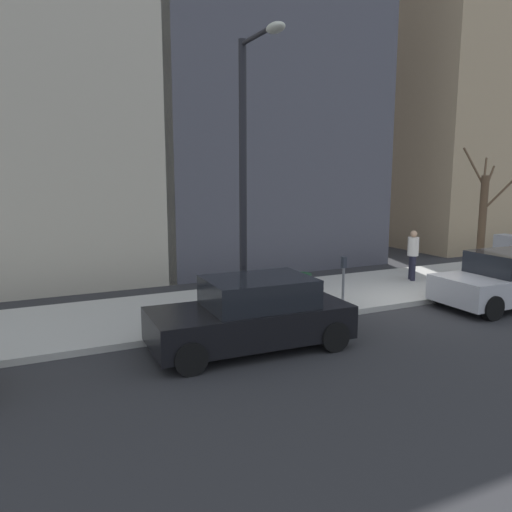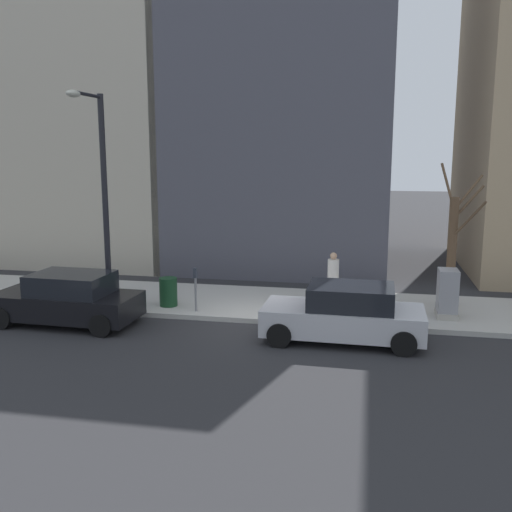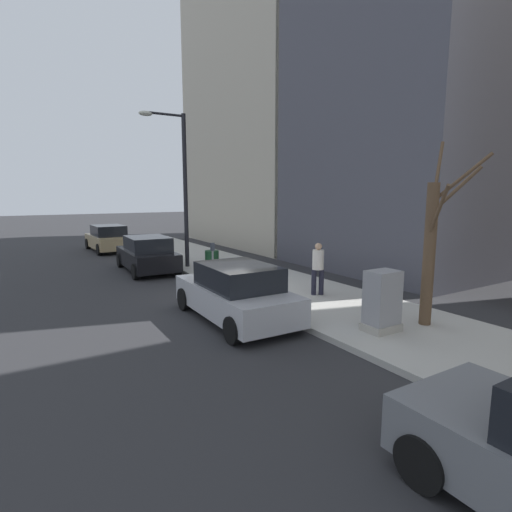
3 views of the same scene
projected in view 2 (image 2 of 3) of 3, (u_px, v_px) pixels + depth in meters
name	position (u px, v px, depth m)	size (l,w,h in m)	color
ground_plane	(262.00, 324.00, 16.61)	(120.00, 120.00, 0.00)	#2B2B2D
sidewalk	(273.00, 304.00, 18.52)	(4.00, 36.00, 0.15)	#B2AFA8
parked_car_silver	(345.00, 314.00, 15.03)	(1.98, 4.23, 1.52)	#B7B7BC
parked_car_black	(68.00, 300.00, 16.51)	(2.04, 4.26, 1.52)	black
parking_meter	(196.00, 285.00, 17.27)	(0.14, 0.10, 1.35)	slate
utility_box	(447.00, 294.00, 16.69)	(0.83, 0.61, 1.43)	#A8A399
streetlamp	(100.00, 183.00, 17.12)	(1.97, 0.32, 6.50)	black
bare_tree	(453.00, 246.00, 17.69)	(1.48, 1.31, 4.46)	brown
trash_bin	(168.00, 292.00, 17.98)	(0.56, 0.56, 0.90)	#14381E
pedestrian_midblock	(333.00, 275.00, 18.17)	(0.37, 0.36, 1.66)	#1E1E2D
office_block_center	(285.00, 89.00, 25.12)	(9.17, 9.17, 15.33)	#4C4C56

